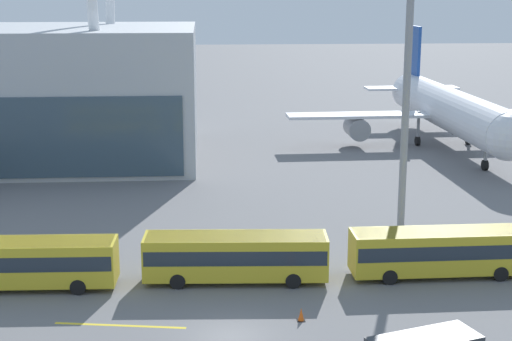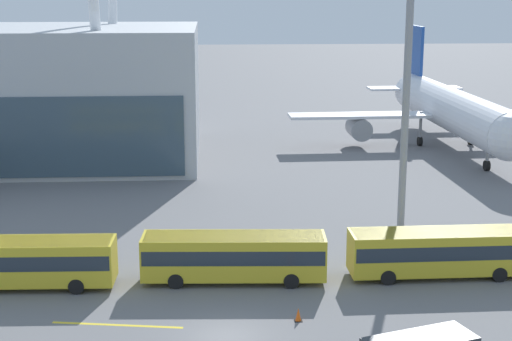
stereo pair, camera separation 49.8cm
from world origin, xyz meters
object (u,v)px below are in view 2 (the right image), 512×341
at_px(airliner_at_gate_far, 449,109).
at_px(traffic_cone_0, 298,315).
at_px(shuttle_bus_1, 234,254).
at_px(shuttle_bus_2, 439,250).
at_px(shuttle_bus_0, 21,260).

relative_size(airliner_at_gate_far, traffic_cone_0, 51.23).
bearing_deg(shuttle_bus_1, shuttle_bus_2, 3.44).
distance_m(airliner_at_gate_far, shuttle_bus_0, 59.01).
xyz_separation_m(airliner_at_gate_far, shuttle_bus_0, (-40.62, -42.71, -2.76)).
height_order(airliner_at_gate_far, shuttle_bus_2, airliner_at_gate_far).
bearing_deg(shuttle_bus_2, airliner_at_gate_far, 71.68).
bearing_deg(shuttle_bus_0, shuttle_bus_1, 2.61).
bearing_deg(shuttle_bus_2, shuttle_bus_0, 179.93).
distance_m(shuttle_bus_0, traffic_cone_0, 18.25).
distance_m(airliner_at_gate_far, traffic_cone_0, 54.48).
xyz_separation_m(airliner_at_gate_far, shuttle_bus_1, (-27.04, -42.49, -2.76)).
height_order(shuttle_bus_1, shuttle_bus_2, same).
distance_m(airliner_at_gate_far, shuttle_bus_2, 44.57).
bearing_deg(shuttle_bus_0, airliner_at_gate_far, 48.11).
bearing_deg(shuttle_bus_2, traffic_cone_0, -147.73).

